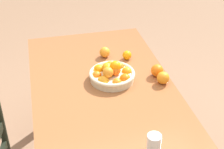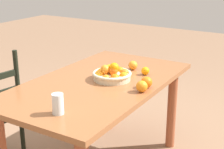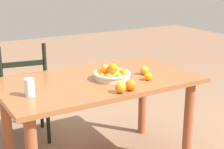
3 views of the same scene
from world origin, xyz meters
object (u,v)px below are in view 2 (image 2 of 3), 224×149
orange_loose_2 (147,82)px  fruit_bowl (112,74)px  orange_loose_0 (145,71)px  drinking_glass (58,104)px  orange_loose_1 (133,65)px  orange_loose_3 (142,86)px  dining_table (99,97)px

orange_loose_2 → fruit_bowl: bearing=86.0°
fruit_bowl → orange_loose_0: bearing=-35.3°
fruit_bowl → drinking_glass: bearing=-176.2°
orange_loose_1 → drinking_glass: bearing=-178.5°
fruit_bowl → orange_loose_0: fruit_bowl is taller
orange_loose_3 → orange_loose_2: bearing=4.8°
dining_table → orange_loose_0: size_ratio=24.70×
drinking_glass → orange_loose_0: bearing=-7.5°
orange_loose_2 → orange_loose_3: 0.09m
orange_loose_0 → orange_loose_3: orange_loose_3 is taller
dining_table → orange_loose_0: bearing=-36.8°
dining_table → orange_loose_2: orange_loose_2 is taller
orange_loose_0 → orange_loose_2: bearing=-152.3°
orange_loose_0 → orange_loose_3: 0.36m
dining_table → orange_loose_3: size_ratio=19.69×
orange_loose_0 → orange_loose_1: bearing=64.9°
orange_loose_2 → orange_loose_3: bearing=-175.2°
orange_loose_2 → drinking_glass: (-0.65, 0.25, 0.02)m
fruit_bowl → orange_loose_0: 0.28m
orange_loose_1 → drinking_glass: (-0.96, -0.03, 0.02)m
orange_loose_2 → orange_loose_3: orange_loose_2 is taller
orange_loose_2 → orange_loose_0: bearing=27.7°
orange_loose_2 → orange_loose_1: bearing=40.9°
orange_loose_0 → drinking_glass: (-0.90, 0.12, 0.03)m
orange_loose_3 → drinking_glass: bearing=155.4°
orange_loose_1 → orange_loose_2: 0.42m
fruit_bowl → orange_loose_1: 0.30m
dining_table → orange_loose_2: size_ratio=19.43×
dining_table → orange_loose_3: (-0.03, -0.37, 0.16)m
orange_loose_3 → orange_loose_0: bearing=22.3°
orange_loose_1 → orange_loose_3: 0.49m
orange_loose_0 → drinking_glass: size_ratio=0.51×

